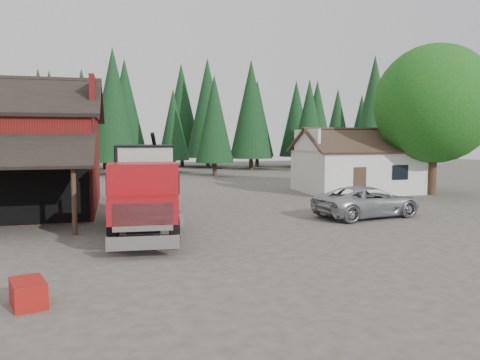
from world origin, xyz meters
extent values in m
plane|color=#4A443A|center=(0.00, 0.00, 0.00)|extent=(120.00, 120.00, 0.00)
cube|color=maroon|center=(-5.00, 10.00, 6.00)|extent=(0.25, 7.00, 2.00)
cylinder|color=#382619|center=(-5.60, 2.10, 1.40)|extent=(0.20, 0.20, 2.80)
cube|color=silver|center=(13.00, 13.00, 1.50)|extent=(8.00, 6.00, 3.00)
cube|color=#38281E|center=(13.00, 11.50, 3.75)|extent=(8.60, 3.42, 1.80)
cube|color=#38281E|center=(13.00, 14.50, 3.75)|extent=(8.60, 3.42, 1.80)
cube|color=silver|center=(9.00, 13.00, 3.75)|extent=(0.20, 4.20, 1.50)
cube|color=silver|center=(17.00, 13.00, 3.75)|extent=(0.20, 4.20, 1.50)
cube|color=#38281E|center=(11.50, 9.98, 1.00)|extent=(0.90, 0.06, 2.00)
cube|color=black|center=(14.50, 9.98, 1.60)|extent=(1.20, 0.06, 1.00)
cylinder|color=#382619|center=(17.00, 10.00, 1.60)|extent=(0.60, 0.60, 3.20)
sphere|color=#135414|center=(17.00, 10.00, 6.20)|extent=(8.00, 8.00, 8.00)
sphere|color=#135414|center=(15.80, 10.80, 5.00)|extent=(4.40, 4.40, 4.40)
sphere|color=#135414|center=(18.00, 9.20, 5.30)|extent=(4.80, 4.80, 4.80)
cylinder|color=#382619|center=(6.00, 30.00, 0.80)|extent=(0.44, 0.44, 1.60)
cone|color=black|center=(6.00, 30.00, 5.90)|extent=(3.96, 3.96, 9.00)
cylinder|color=#382619|center=(22.00, 26.00, 0.80)|extent=(0.44, 0.44, 1.60)
cone|color=black|center=(22.00, 26.00, 6.90)|extent=(4.84, 4.84, 11.00)
cylinder|color=#382619|center=(-4.00, 34.00, 0.80)|extent=(0.44, 0.44, 1.60)
cone|color=black|center=(-4.00, 34.00, 7.40)|extent=(5.28, 5.28, 12.00)
cylinder|color=black|center=(-4.11, -0.84, 0.55)|extent=(0.44, 1.13, 1.11)
cylinder|color=black|center=(-2.00, -1.00, 0.55)|extent=(0.44, 1.13, 1.11)
cylinder|color=black|center=(-3.73, 3.97, 0.55)|extent=(0.44, 1.13, 1.11)
cylinder|color=black|center=(-1.63, 3.81, 0.55)|extent=(0.44, 1.13, 1.11)
cylinder|color=black|center=(-3.62, 5.38, 0.55)|extent=(0.44, 1.13, 1.11)
cylinder|color=black|center=(-1.52, 5.21, 0.55)|extent=(0.44, 1.13, 1.11)
cube|color=black|center=(-2.81, 2.29, 0.96)|extent=(1.77, 8.71, 0.40)
cube|color=silver|center=(-3.18, -2.48, 0.55)|extent=(2.32, 0.36, 0.45)
cube|color=silver|center=(-3.17, -2.37, 1.36)|extent=(1.91, 0.25, 0.90)
cube|color=maroon|center=(-3.12, -1.77, 1.51)|extent=(2.36, 1.48, 0.85)
cube|color=maroon|center=(-3.02, -0.47, 2.06)|extent=(2.54, 1.89, 1.86)
cube|color=black|center=(-3.08, -1.27, 2.36)|extent=(2.11, 0.24, 0.90)
cylinder|color=black|center=(-3.95, 0.51, 2.61)|extent=(0.15, 0.15, 1.81)
cube|color=black|center=(-2.94, 0.53, 2.01)|extent=(2.47, 0.31, 1.61)
cube|color=black|center=(-2.70, 3.69, 1.23)|extent=(3.01, 6.01, 0.16)
cube|color=beige|center=(-2.70, 3.69, 2.71)|extent=(2.56, 3.49, 1.61)
cone|color=beige|center=(-2.70, 3.69, 1.71)|extent=(2.38, 2.38, 0.70)
cube|color=black|center=(-2.70, 3.69, 3.54)|extent=(2.67, 3.60, 0.08)
cylinder|color=black|center=(-1.99, 5.05, 2.61)|extent=(0.91, 2.16, 3.07)
cube|color=maroon|center=(-3.11, 6.14, 1.51)|extent=(0.66, 0.85, 0.45)
cylinder|color=silver|center=(-1.82, 0.09, 0.85)|extent=(0.64, 1.05, 0.56)
imported|color=#AEB1B6|center=(8.00, 3.00, 0.76)|extent=(5.87, 3.52, 1.52)
cube|color=#9C1511|center=(-6.00, -6.00, 0.30)|extent=(0.99, 1.26, 0.60)
camera|label=1|loc=(-3.99, -17.44, 3.86)|focal=35.00mm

